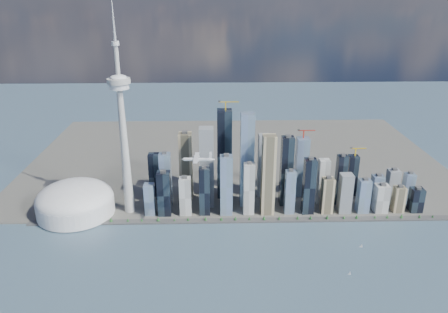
{
  "coord_description": "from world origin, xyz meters",
  "views": [
    {
      "loc": [
        -73.42,
        -738.69,
        566.21
      ],
      "look_at": [
        -47.74,
        260.0,
        176.6
      ],
      "focal_mm": 35.0,
      "sensor_mm": 36.0,
      "label": 1
    }
  ],
  "objects_px": {
    "dome_stadium": "(75,201)",
    "airplane": "(198,159)",
    "needle_tower": "(123,128)",
    "sailboat_east": "(361,246)",
    "sailboat_west": "(350,273)"
  },
  "relations": [
    {
      "from": "needle_tower",
      "to": "dome_stadium",
      "type": "bearing_deg",
      "value": -175.91
    },
    {
      "from": "needle_tower",
      "to": "sailboat_west",
      "type": "xyz_separation_m",
      "value": [
        511.33,
        -289.57,
        -232.93
      ]
    },
    {
      "from": "needle_tower",
      "to": "sailboat_east",
      "type": "bearing_deg",
      "value": -18.24
    },
    {
      "from": "needle_tower",
      "to": "airplane",
      "type": "bearing_deg",
      "value": -31.38
    },
    {
      "from": "dome_stadium",
      "to": "airplane",
      "type": "relative_size",
      "value": 2.58
    },
    {
      "from": "sailboat_east",
      "to": "sailboat_west",
      "type": "bearing_deg",
      "value": -97.85
    },
    {
      "from": "airplane",
      "to": "sailboat_west",
      "type": "bearing_deg",
      "value": -25.82
    },
    {
      "from": "needle_tower",
      "to": "sailboat_east",
      "type": "height_order",
      "value": "needle_tower"
    },
    {
      "from": "sailboat_east",
      "to": "airplane",
      "type": "bearing_deg",
      "value": -169.11
    },
    {
      "from": "airplane",
      "to": "sailboat_east",
      "type": "relative_size",
      "value": 7.69
    },
    {
      "from": "needle_tower",
      "to": "airplane",
      "type": "height_order",
      "value": "needle_tower"
    },
    {
      "from": "needle_tower",
      "to": "dome_stadium",
      "type": "height_order",
      "value": "needle_tower"
    },
    {
      "from": "dome_stadium",
      "to": "needle_tower",
      "type": "bearing_deg",
      "value": 4.09
    },
    {
      "from": "dome_stadium",
      "to": "sailboat_east",
      "type": "height_order",
      "value": "dome_stadium"
    },
    {
      "from": "sailboat_west",
      "to": "sailboat_east",
      "type": "distance_m",
      "value": 117.18
    }
  ]
}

